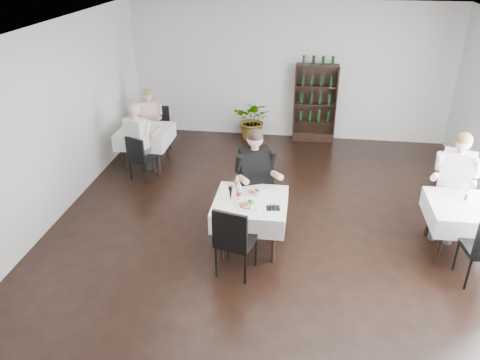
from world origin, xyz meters
name	(u,v)px	position (x,y,z in m)	size (l,w,h in m)	color
room_shell	(273,154)	(0.00, 0.00, 1.50)	(9.00, 9.00, 9.00)	black
wine_shelf	(315,104)	(0.60, 4.31, 0.85)	(0.90, 0.28, 1.75)	black
main_table	(250,209)	(-0.30, 0.00, 0.62)	(1.03, 1.03, 0.77)	black
left_table	(145,136)	(-2.70, 2.50, 0.62)	(0.98, 0.98, 0.77)	black
right_table	(463,214)	(2.70, 0.30, 0.62)	(0.98, 0.98, 0.77)	black
potted_tree	(253,120)	(-0.75, 4.19, 0.46)	(0.83, 0.72, 0.92)	#2A5F20
main_chair_far	(261,191)	(-0.21, 0.69, 0.56)	(0.56, 0.57, 0.98)	black
main_chair_near	(234,238)	(-0.43, -0.72, 0.60)	(0.58, 0.58, 1.05)	black
left_chair_far	(158,127)	(-2.64, 3.16, 0.57)	(0.50, 0.51, 0.99)	black
left_chair_near	(140,155)	(-2.59, 1.83, 0.51)	(0.52, 0.53, 0.89)	black
right_chair_far	(449,193)	(2.71, 1.09, 0.53)	(0.52, 0.52, 0.92)	black
diner_main	(256,174)	(-0.28, 0.50, 0.94)	(0.73, 0.77, 1.63)	#3F3E46
diner_left_far	(150,117)	(-2.80, 3.12, 0.80)	(0.57, 0.60, 1.38)	#3F3E46
diner_left_near	(140,134)	(-2.62, 2.00, 0.86)	(0.66, 0.69, 1.48)	#3F3E46
diner_right_far	(455,177)	(2.65, 0.80, 0.94)	(0.71, 0.75, 1.63)	#3F3E46
plate_far	(254,193)	(-0.27, 0.20, 0.79)	(0.23, 0.23, 0.07)	white
plate_near	(247,205)	(-0.33, -0.19, 0.79)	(0.33, 0.33, 0.09)	white
pilsner_dark	(231,194)	(-0.58, -0.06, 0.89)	(0.07, 0.07, 0.28)	black
pilsner_lager	(237,188)	(-0.51, 0.08, 0.91)	(0.08, 0.08, 0.33)	#BD8430
coke_bottle	(239,192)	(-0.47, 0.00, 0.88)	(0.07, 0.07, 0.28)	silver
napkin_cutlery	(273,208)	(0.04, -0.18, 0.78)	(0.21, 0.21, 0.02)	black
pepper_mill	(466,197)	(2.73, 0.43, 0.81)	(0.03, 0.03, 0.09)	black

